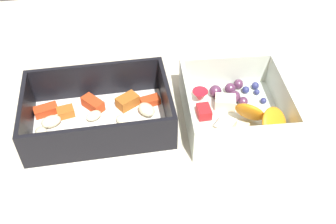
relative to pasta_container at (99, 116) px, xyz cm
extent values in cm
cube|color=beige|center=(11.36, 0.83, -2.98)|extent=(80.00, 80.00, 2.00)
cube|color=white|center=(0.06, 0.01, -1.68)|extent=(20.70, 14.19, 0.60)
cube|color=black|center=(-9.80, -0.26, 1.49)|extent=(0.97, 13.66, 5.74)
cube|color=black|center=(9.93, 0.27, 1.49)|extent=(0.97, 13.66, 5.74)
cube|color=black|center=(-0.11, 6.53, 1.49)|extent=(19.15, 1.11, 5.74)
cube|color=black|center=(0.24, -6.51, 1.49)|extent=(19.15, 1.11, 5.74)
ellipsoid|color=beige|center=(6.96, 0.80, -0.36)|extent=(3.29, 3.57, 1.46)
ellipsoid|color=beige|center=(-1.49, -4.61, -0.55)|extent=(2.10, 2.66, 1.19)
ellipsoid|color=beige|center=(-6.95, -3.69, -0.47)|extent=(3.08, 2.62, 1.31)
ellipsoid|color=beige|center=(3.26, -0.59, -0.64)|extent=(2.43, 2.59, 1.06)
ellipsoid|color=beige|center=(3.69, -3.95, -0.62)|extent=(2.37, 2.65, 1.09)
ellipsoid|color=beige|center=(1.33, -4.28, -0.38)|extent=(3.45, 3.05, 1.43)
ellipsoid|color=beige|center=(-2.61, -2.67, -0.55)|extent=(1.98, 2.59, 1.19)
ellipsoid|color=beige|center=(-6.82, 0.33, -0.40)|extent=(3.34, 2.86, 1.41)
ellipsoid|color=beige|center=(-0.79, 0.51, -0.57)|extent=(2.84, 2.65, 1.16)
ellipsoid|color=beige|center=(7.91, -3.80, -0.51)|extent=(1.85, 2.55, 1.24)
ellipsoid|color=beige|center=(-8.02, -1.68, -0.53)|extent=(2.52, 2.90, 1.21)
cube|color=red|center=(-7.84, 3.20, -0.77)|extent=(3.82, 2.69, 1.23)
cube|color=#AD5B1E|center=(4.31, 3.18, -0.52)|extent=(3.80, 3.45, 1.72)
cube|color=#AD5B1E|center=(-4.91, 2.38, -0.75)|extent=(2.78, 2.33, 1.26)
cube|color=red|center=(-0.88, 3.42, -0.57)|extent=(3.63, 3.81, 1.62)
cube|color=red|center=(7.74, 3.17, -0.85)|extent=(3.27, 2.39, 1.06)
cube|color=#387A33|center=(7.10, -2.83, -1.28)|extent=(0.60, 0.40, 0.20)
cube|color=#387A33|center=(-3.02, -4.49, -1.28)|extent=(0.60, 0.40, 0.20)
cube|color=#387A33|center=(-1.67, -4.10, -1.28)|extent=(0.60, 0.40, 0.20)
cube|color=silver|center=(19.87, -1.12, -1.68)|extent=(15.44, 16.40, 0.60)
cube|color=silver|center=(12.79, -0.81, 1.17)|extent=(1.29, 15.78, 5.10)
cube|color=silver|center=(26.94, -1.43, 1.17)|extent=(1.29, 15.78, 5.10)
cube|color=silver|center=(20.20, 6.45, 1.17)|extent=(13.58, 1.19, 5.10)
cube|color=silver|center=(19.53, -8.70, 1.17)|extent=(13.58, 1.19, 5.10)
ellipsoid|color=orange|center=(21.27, -3.20, 0.99)|extent=(5.38, 5.04, 4.53)
ellipsoid|color=orange|center=(23.91, -5.99, 1.02)|extent=(6.31, 6.23, 4.60)
cube|color=#F4EACC|center=(14.57, -5.80, -0.41)|extent=(3.48, 3.93, 1.95)
cube|color=red|center=(15.32, -0.58, -0.63)|extent=(1.99, 2.59, 1.51)
cube|color=#F4EACC|center=(17.59, -4.18, -0.50)|extent=(3.61, 3.68, 1.77)
cube|color=#F4EACC|center=(19.33, -6.35, -0.61)|extent=(3.14, 3.18, 1.53)
cube|color=#F4EACC|center=(18.86, 0.35, -0.47)|extent=(3.49, 2.94, 1.82)
sphere|color=#562D4C|center=(21.70, 0.39, -0.66)|extent=(1.45, 1.45, 1.45)
sphere|color=#562D4C|center=(22.07, 4.87, -0.60)|extent=(1.55, 1.55, 1.55)
sphere|color=#562D4C|center=(17.98, 3.51, -0.42)|extent=(1.92, 1.92, 1.92)
sphere|color=#562D4C|center=(20.58, 1.88, -0.46)|extent=(1.84, 1.84, 1.84)
sphere|color=#562D4C|center=(20.45, 3.90, -0.51)|extent=(1.75, 1.75, 1.75)
cone|color=red|center=(15.36, 2.72, -0.41)|extent=(2.42, 2.42, 1.94)
sphere|color=navy|center=(24.93, 1.00, -0.91)|extent=(0.94, 0.94, 0.94)
sphere|color=navy|center=(22.92, 3.57, -0.80)|extent=(1.16, 1.16, 1.16)
sphere|color=navy|center=(24.55, 2.95, -0.93)|extent=(0.90, 0.90, 0.90)
sphere|color=navy|center=(24.70, 4.32, -0.79)|extent=(1.19, 1.19, 1.19)
cube|color=#51197A|center=(5.64, 12.46, -1.38)|extent=(7.25, 3.28, 1.20)
camera|label=1|loc=(4.16, -41.25, 39.40)|focal=42.03mm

